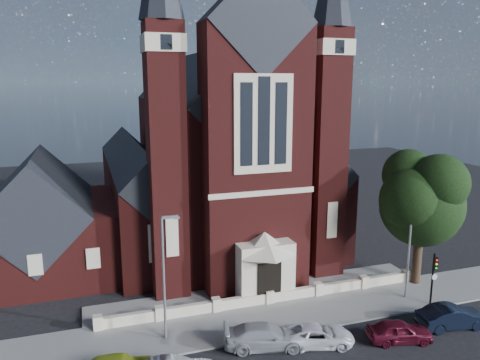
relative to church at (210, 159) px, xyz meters
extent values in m
plane|color=black|center=(0.00, -7.94, -8.19)|extent=(120.00, 120.00, 0.00)
cube|color=gray|center=(0.00, -18.44, -8.19)|extent=(60.00, 5.00, 0.12)
cube|color=gray|center=(0.00, -14.44, -8.19)|extent=(26.00, 3.00, 0.14)
cube|color=beige|center=(0.00, -16.44, -8.19)|extent=(24.00, 0.40, 0.90)
cube|color=#4F1715|center=(0.00, 2.06, -1.19)|extent=(10.00, 30.00, 14.00)
cube|color=black|center=(0.00, 2.06, 5.81)|extent=(10.00, 30.20, 10.00)
cube|color=#4F1715|center=(-7.50, 1.06, -4.19)|extent=(5.00, 26.00, 8.00)
cube|color=#4F1715|center=(7.50, 1.06, -4.19)|extent=(5.00, 26.00, 8.00)
cube|color=black|center=(-7.50, 1.06, -0.19)|extent=(5.01, 26.20, 5.01)
cube|color=black|center=(7.50, 1.06, -0.19)|extent=(5.01, 26.20, 5.01)
cube|color=#4F1715|center=(0.00, -13.44, 1.81)|extent=(8.00, 3.00, 20.00)
cube|color=black|center=(0.00, -13.44, 11.81)|extent=(8.00, 3.20, 8.00)
cube|color=beige|center=(0.00, -14.99, 4.81)|extent=(4.40, 0.15, 7.00)
cube|color=black|center=(0.00, -15.06, 5.01)|extent=(0.90, 0.08, 6.20)
cube|color=beige|center=(0.00, -15.44, -5.99)|extent=(4.20, 2.00, 4.40)
cube|color=black|center=(0.00, -16.49, -6.59)|extent=(1.80, 0.12, 3.20)
cone|color=beige|center=(0.00, -15.44, -3.79)|extent=(4.60, 4.60, 1.60)
cube|color=#4F1715|center=(-6.50, -12.44, 1.81)|extent=(2.60, 2.60, 20.00)
cube|color=beige|center=(-6.50, -12.44, 10.31)|extent=(2.80, 2.80, 1.20)
cube|color=#4F1715|center=(6.50, -12.44, 1.81)|extent=(2.60, 2.60, 20.00)
cube|color=beige|center=(6.50, -12.44, 10.31)|extent=(2.80, 2.80, 1.20)
cube|color=#4F1715|center=(-16.00, -4.94, -5.19)|extent=(12.00, 12.00, 6.00)
cube|color=black|center=(-16.00, -4.94, -2.19)|extent=(8.49, 12.20, 8.49)
cylinder|color=black|center=(12.50, -16.94, -5.69)|extent=(0.70, 0.70, 5.00)
sphere|color=black|center=(12.50, -16.94, -1.69)|extent=(6.40, 6.40, 6.40)
sphere|color=black|center=(12.90, -18.14, 0.31)|extent=(4.40, 4.40, 4.40)
cylinder|color=gray|center=(-8.00, -18.94, -4.19)|extent=(0.16, 0.16, 8.00)
cube|color=gray|center=(-7.50, -18.94, -0.19)|extent=(1.00, 0.15, 0.18)
cube|color=gray|center=(-7.10, -18.94, -0.27)|extent=(0.35, 0.22, 0.12)
cylinder|color=gray|center=(10.00, -18.94, -4.19)|extent=(0.16, 0.16, 8.00)
cube|color=gray|center=(10.50, -18.94, -0.19)|extent=(1.00, 0.15, 0.18)
cube|color=gray|center=(10.90, -18.94, -0.27)|extent=(0.35, 0.22, 0.12)
cylinder|color=black|center=(11.00, -20.44, -6.19)|extent=(0.14, 0.14, 4.00)
cube|color=black|center=(11.00, -20.59, -4.89)|extent=(0.28, 0.22, 0.90)
sphere|color=red|center=(11.00, -20.72, -4.59)|extent=(0.14, 0.14, 0.14)
sphere|color=#CC8C0C|center=(11.00, -20.72, -4.89)|extent=(0.14, 0.14, 0.14)
sphere|color=#0C9919|center=(11.00, -20.72, -5.19)|extent=(0.14, 0.14, 0.14)
imported|color=#A8ABB0|center=(-2.39, -21.72, -7.45)|extent=(5.41, 3.27, 1.47)
imported|color=white|center=(0.80, -22.47, -7.56)|extent=(4.87, 3.19, 1.24)
imported|color=#510D1E|center=(5.81, -23.75, -7.50)|extent=(4.31, 2.55, 1.38)
imported|color=black|center=(10.18, -23.42, -7.43)|extent=(4.78, 2.19, 1.52)
camera|label=1|loc=(-12.06, -45.78, 7.72)|focal=35.00mm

